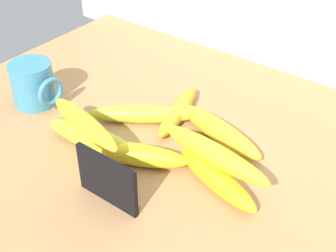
# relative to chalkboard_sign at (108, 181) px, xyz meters

# --- Properties ---
(counter_top) EXTENTS (1.10, 0.76, 0.03)m
(counter_top) POSITION_rel_chalkboard_sign_xyz_m (0.06, 0.14, -0.05)
(counter_top) COLOR #AF7F50
(counter_top) RESTS_ON ground
(chalkboard_sign) EXTENTS (0.11, 0.02, 0.08)m
(chalkboard_sign) POSITION_rel_chalkboard_sign_xyz_m (0.00, 0.00, 0.00)
(chalkboard_sign) COLOR black
(chalkboard_sign) RESTS_ON counter_top
(coffee_mug) EXTENTS (0.10, 0.08, 0.09)m
(coffee_mug) POSITION_rel_chalkboard_sign_xyz_m (-0.30, 0.11, 0.00)
(coffee_mug) COLOR teal
(coffee_mug) RESTS_ON counter_top
(banana_0) EXTENTS (0.19, 0.06, 0.04)m
(banana_0) POSITION_rel_chalkboard_sign_xyz_m (-0.11, 0.08, -0.02)
(banana_0) COLOR #A1B831
(banana_0) RESTS_ON counter_top
(banana_1) EXTENTS (0.18, 0.14, 0.03)m
(banana_1) POSITION_rel_chalkboard_sign_xyz_m (-0.09, 0.19, -0.02)
(banana_1) COLOR gold
(banana_1) RESTS_ON counter_top
(banana_2) EXTENTS (0.20, 0.08, 0.04)m
(banana_2) POSITION_rel_chalkboard_sign_xyz_m (0.05, 0.23, -0.02)
(banana_2) COLOR gold
(banana_2) RESTS_ON counter_top
(banana_3) EXTENTS (0.17, 0.10, 0.04)m
(banana_3) POSITION_rel_chalkboard_sign_xyz_m (-0.02, 0.09, -0.02)
(banana_3) COLOR yellow
(banana_3) RESTS_ON counter_top
(banana_4) EXTENTS (0.07, 0.17, 0.03)m
(banana_4) POSITION_rel_chalkboard_sign_xyz_m (-0.04, 0.24, -0.02)
(banana_4) COLOR gold
(banana_4) RESTS_ON counter_top
(banana_5) EXTENTS (0.17, 0.08, 0.04)m
(banana_5) POSITION_rel_chalkboard_sign_xyz_m (0.11, 0.12, -0.02)
(banana_5) COLOR yellow
(banana_5) RESTS_ON counter_top
(banana_6) EXTENTS (0.21, 0.06, 0.03)m
(banana_6) POSITION_rel_chalkboard_sign_xyz_m (0.10, 0.13, 0.01)
(banana_6) COLOR yellow
(banana_6) RESTS_ON banana_5
(banana_7) EXTENTS (0.19, 0.08, 0.03)m
(banana_7) POSITION_rel_chalkboard_sign_xyz_m (-0.11, 0.06, 0.02)
(banana_7) COLOR yellow
(banana_7) RESTS_ON banana_0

